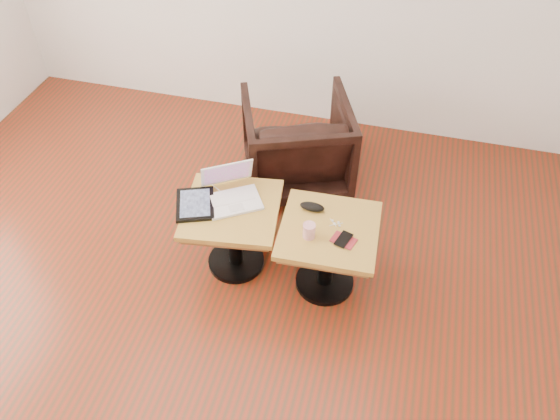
% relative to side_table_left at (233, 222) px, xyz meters
% --- Properties ---
extents(room_shell, '(4.52, 4.52, 2.71)m').
position_rel_side_table_left_xyz_m(room_shell, '(-0.10, -0.58, 0.99)').
color(room_shell, '#462A15').
rests_on(room_shell, ground).
extents(side_table_left, '(0.60, 0.60, 0.48)m').
position_rel_side_table_left_xyz_m(side_table_left, '(0.00, 0.00, 0.00)').
color(side_table_left, black).
rests_on(side_table_left, ground).
extents(side_table_right, '(0.56, 0.56, 0.48)m').
position_rel_side_table_left_xyz_m(side_table_right, '(0.57, -0.02, 0.00)').
color(side_table_right, black).
rests_on(side_table_right, ground).
extents(laptop, '(0.41, 0.40, 0.20)m').
position_rel_side_table_left_xyz_m(laptop, '(-0.02, 0.08, 0.16)').
color(laptop, white).
rests_on(laptop, side_table_left).
extents(tablet, '(0.29, 0.33, 0.02)m').
position_rel_side_table_left_xyz_m(tablet, '(-0.20, -0.04, 0.13)').
color(tablet, black).
rests_on(tablet, side_table_left).
extents(charging_adapter, '(0.06, 0.06, 0.02)m').
position_rel_side_table_left_xyz_m(charging_adapter, '(-0.23, 0.18, 0.13)').
color(charging_adapter, white).
rests_on(charging_adapter, side_table_left).
extents(glasses_case, '(0.14, 0.07, 0.04)m').
position_rel_side_table_left_xyz_m(glasses_case, '(0.44, 0.10, 0.14)').
color(glasses_case, black).
rests_on(glasses_case, side_table_right).
extents(striped_cup, '(0.08, 0.08, 0.09)m').
position_rel_side_table_left_xyz_m(striped_cup, '(0.47, -0.11, 0.16)').
color(striped_cup, '#D3475D').
rests_on(striped_cup, side_table_right).
extents(earbuds_tangle, '(0.07, 0.05, 0.01)m').
position_rel_side_table_left_xyz_m(earbuds_tangle, '(0.60, 0.02, 0.13)').
color(earbuds_tangle, white).
rests_on(earbuds_tangle, side_table_right).
extents(phone_on_sleeve, '(0.15, 0.13, 0.02)m').
position_rel_side_table_left_xyz_m(phone_on_sleeve, '(0.66, -0.09, 0.13)').
color(phone_on_sleeve, maroon).
rests_on(phone_on_sleeve, side_table_right).
extents(armchair, '(0.92, 0.93, 0.66)m').
position_rel_side_table_left_xyz_m(armchair, '(0.18, 0.86, -0.04)').
color(armchair, black).
rests_on(armchair, ground).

